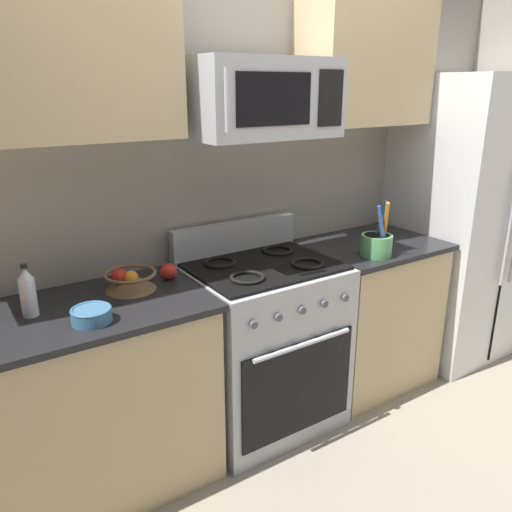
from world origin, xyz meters
TOP-DOWN VIEW (x-y plane):
  - ground_plane at (0.00, 0.00)m, footprint 16.00×16.00m
  - wall_back at (0.00, 1.02)m, footprint 8.00×0.10m
  - counter_left at (-0.97, 0.63)m, footprint 1.16×0.63m
  - range_oven at (-0.00, 0.64)m, footprint 0.76×0.67m
  - counter_right at (0.78, 0.63)m, footprint 0.79×0.63m
  - refrigerator at (1.58, 0.62)m, footprint 0.77×0.74m
  - microwave at (-0.00, 0.66)m, footprint 0.70×0.44m
  - upper_cabinets_left at (-0.97, 0.80)m, footprint 1.15×0.34m
  - upper_cabinets_right at (0.79, 0.80)m, footprint 0.78×0.34m
  - utensil_crock at (0.62, 0.45)m, footprint 0.17×0.17m
  - fruit_basket at (-0.68, 0.72)m, footprint 0.24×0.24m
  - apple_loose at (-0.48, 0.74)m, footprint 0.08×0.08m
  - bottle_vinegar at (-1.11, 0.67)m, footprint 0.06×0.06m
  - prep_bowl at (-0.93, 0.48)m, footprint 0.16×0.16m

SIDE VIEW (x-z plane):
  - ground_plane at x=0.00m, z-range 0.00..0.00m
  - counter_left at x=-0.97m, z-range 0.00..0.91m
  - counter_right at x=0.78m, z-range 0.00..0.91m
  - range_oven at x=0.00m, z-range -0.07..1.02m
  - refrigerator at x=1.58m, z-range 0.00..1.87m
  - prep_bowl at x=-0.93m, z-range 0.91..0.97m
  - apple_loose at x=-0.48m, z-range 0.91..0.99m
  - fruit_basket at x=-0.68m, z-range 0.90..1.01m
  - utensil_crock at x=0.62m, z-range 0.82..1.13m
  - bottle_vinegar at x=-1.11m, z-range 0.90..1.12m
  - wall_back at x=0.00m, z-range 0.00..2.60m
  - microwave at x=0.00m, z-range 1.56..1.92m
  - upper_cabinets_left at x=-0.97m, z-range 1.58..2.35m
  - upper_cabinets_right at x=0.79m, z-range 1.58..2.35m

